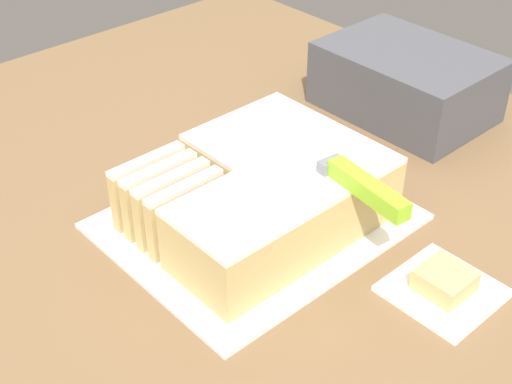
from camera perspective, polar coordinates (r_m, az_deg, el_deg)
name	(u,v)px	position (r m, az deg, el deg)	size (l,w,h in m)	color
cake_board	(256,221)	(0.94, 0.00, -2.34)	(0.30, 0.36, 0.01)	white
cake	(264,192)	(0.91, 0.66, 0.04)	(0.24, 0.30, 0.09)	tan
knife	(349,177)	(0.85, 7.42, 1.23)	(0.29, 0.06, 0.02)	silver
paper_napkin	(443,291)	(0.87, 14.71, -7.64)	(0.12, 0.12, 0.01)	white
brownie	(445,280)	(0.86, 14.87, -6.85)	(0.06, 0.06, 0.03)	tan
storage_box	(406,82)	(1.19, 11.91, 8.61)	(0.26, 0.19, 0.11)	#47474C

